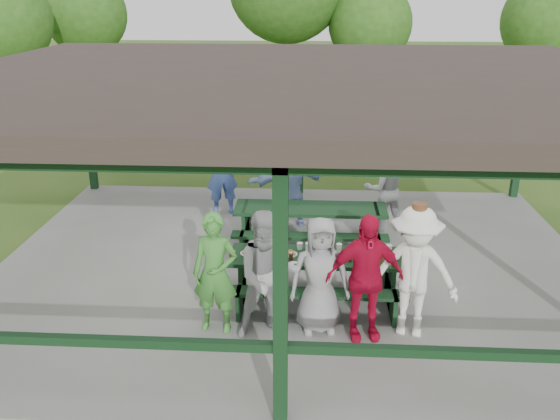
# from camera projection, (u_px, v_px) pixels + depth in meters

# --- Properties ---
(ground) EXTENTS (90.00, 90.00, 0.00)m
(ground) POSITION_uv_depth(u_px,v_px,m) (293.00, 270.00, 10.07)
(ground) COLOR #335019
(ground) RESTS_ON ground
(concrete_slab) EXTENTS (10.00, 8.00, 0.10)m
(concrete_slab) POSITION_uv_depth(u_px,v_px,m) (293.00, 267.00, 10.06)
(concrete_slab) COLOR slate
(concrete_slab) RESTS_ON ground
(pavilion_structure) EXTENTS (10.60, 8.60, 3.24)m
(pavilion_structure) POSITION_uv_depth(u_px,v_px,m) (295.00, 82.00, 8.95)
(pavilion_structure) COLOR black
(pavilion_structure) RESTS_ON concrete_slab
(picnic_table_near) EXTENTS (2.53, 1.39, 0.75)m
(picnic_table_near) POSITION_uv_depth(u_px,v_px,m) (316.00, 272.00, 8.73)
(picnic_table_near) COLOR black
(picnic_table_near) RESTS_ON concrete_slab
(picnic_table_far) EXTENTS (2.69, 1.39, 0.75)m
(picnic_table_far) POSITION_uv_depth(u_px,v_px,m) (310.00, 221.00, 10.60)
(picnic_table_far) COLOR black
(picnic_table_far) RESTS_ON concrete_slab
(table_setting) EXTENTS (2.46, 0.45, 0.10)m
(table_setting) POSITION_uv_depth(u_px,v_px,m) (325.00, 252.00, 8.65)
(table_setting) COLOR white
(table_setting) RESTS_ON picnic_table_near
(contestant_green) EXTENTS (0.65, 0.46, 1.69)m
(contestant_green) POSITION_uv_depth(u_px,v_px,m) (215.00, 273.00, 7.89)
(contestant_green) COLOR #3D8832
(contestant_green) RESTS_ON concrete_slab
(contestant_grey_left) EXTENTS (1.02, 0.89, 1.77)m
(contestant_grey_left) POSITION_uv_depth(u_px,v_px,m) (268.00, 275.00, 7.74)
(contestant_grey_left) COLOR #9C9C9F
(contestant_grey_left) RESTS_ON concrete_slab
(contestant_grey_mid) EXTENTS (0.85, 0.61, 1.64)m
(contestant_grey_mid) POSITION_uv_depth(u_px,v_px,m) (320.00, 275.00, 7.88)
(contestant_grey_mid) COLOR gray
(contestant_grey_mid) RESTS_ON concrete_slab
(contestant_red) EXTENTS (1.08, 0.59, 1.75)m
(contestant_red) POSITION_uv_depth(u_px,v_px,m) (365.00, 277.00, 7.70)
(contestant_red) COLOR #BD0B2E
(contestant_red) RESTS_ON concrete_slab
(contestant_white_fedora) EXTENTS (1.29, 0.90, 1.87)m
(contestant_white_fedora) POSITION_uv_depth(u_px,v_px,m) (414.00, 272.00, 7.76)
(contestant_white_fedora) COLOR white
(contestant_white_fedora) RESTS_ON concrete_slab
(spectator_lblue) EXTENTS (1.68, 1.08, 1.74)m
(spectator_lblue) POSITION_uv_depth(u_px,v_px,m) (290.00, 183.00, 11.39)
(spectator_lblue) COLOR #8CA6D9
(spectator_lblue) RESTS_ON concrete_slab
(spectator_blue) EXTENTS (0.76, 0.63, 1.79)m
(spectator_blue) POSITION_uv_depth(u_px,v_px,m) (221.00, 172.00, 11.99)
(spectator_blue) COLOR #425EAC
(spectator_blue) RESTS_ON concrete_slab
(spectator_grey) EXTENTS (0.90, 0.76, 1.64)m
(spectator_grey) POSITION_uv_depth(u_px,v_px,m) (385.00, 189.00, 11.24)
(spectator_grey) COLOR #9C9C9F
(spectator_grey) RESTS_ON concrete_slab
(pickup_truck) EXTENTS (5.86, 3.38, 1.54)m
(pickup_truck) POSITION_uv_depth(u_px,v_px,m) (429.00, 122.00, 17.48)
(pickup_truck) COLOR silver
(pickup_truck) RESTS_ON ground
(farm_trailer) EXTENTS (4.05, 2.62, 1.42)m
(farm_trailer) POSITION_uv_depth(u_px,v_px,m) (184.00, 121.00, 17.91)
(farm_trailer) COLOR navy
(farm_trailer) RESTS_ON ground
(tree_far_left) EXTENTS (3.27, 3.27, 5.11)m
(tree_far_left) POSITION_uv_depth(u_px,v_px,m) (85.00, 15.00, 23.65)
(tree_far_left) COLOR #362115
(tree_far_left) RESTS_ON ground
(tree_mid) EXTENTS (3.05, 3.05, 4.77)m
(tree_mid) POSITION_uv_depth(u_px,v_px,m) (370.00, 24.00, 21.63)
(tree_mid) COLOR #362115
(tree_mid) RESTS_ON ground
(tree_right) EXTENTS (3.19, 3.19, 4.98)m
(tree_right) POSITION_uv_depth(u_px,v_px,m) (548.00, 21.00, 20.75)
(tree_right) COLOR #362115
(tree_right) RESTS_ON ground
(tree_edge_left) EXTENTS (3.25, 3.25, 5.08)m
(tree_edge_left) POSITION_uv_depth(u_px,v_px,m) (4.00, 20.00, 20.23)
(tree_edge_left) COLOR #362115
(tree_edge_left) RESTS_ON ground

